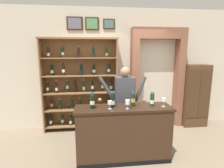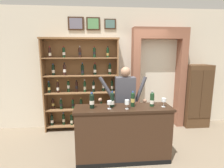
% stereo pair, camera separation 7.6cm
% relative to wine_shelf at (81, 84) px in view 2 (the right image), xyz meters
% --- Properties ---
extents(ground_plane, '(14.00, 14.00, 0.02)m').
position_rel_wine_shelf_xyz_m(ground_plane, '(0.83, -1.42, -1.18)').
color(ground_plane, '#7A6B56').
extents(back_wall, '(12.00, 0.19, 3.03)m').
position_rel_wine_shelf_xyz_m(back_wall, '(0.83, 0.24, 0.34)').
color(back_wall, beige).
rests_on(back_wall, ground).
extents(wine_shelf, '(1.85, 0.33, 2.29)m').
position_rel_wine_shelf_xyz_m(wine_shelf, '(0.00, 0.00, 0.00)').
color(wine_shelf, brown).
rests_on(wine_shelf, ground).
extents(archway_doorway, '(1.38, 0.45, 2.54)m').
position_rel_wine_shelf_xyz_m(archway_doorway, '(1.96, 0.11, 0.24)').
color(archway_doorway, brown).
rests_on(archway_doorway, ground).
extents(side_cabinet, '(0.63, 0.48, 1.63)m').
position_rel_wine_shelf_xyz_m(side_cabinet, '(2.99, -0.05, -0.36)').
color(side_cabinet, '#4C331E').
rests_on(side_cabinet, ground).
extents(tasting_counter, '(1.73, 0.49, 1.00)m').
position_rel_wine_shelf_xyz_m(tasting_counter, '(0.84, -1.42, -0.67)').
color(tasting_counter, '#382316').
rests_on(tasting_counter, ground).
extents(shopkeeper, '(1.01, 0.22, 1.66)m').
position_rel_wine_shelf_xyz_m(shopkeeper, '(0.96, -0.88, -0.16)').
color(shopkeeper, '#2D3347').
rests_on(shopkeeper, ground).
extents(tasting_bottle_bianco, '(0.08, 0.08, 0.28)m').
position_rel_wine_shelf_xyz_m(tasting_bottle_bianco, '(0.29, -1.42, -0.04)').
color(tasting_bottle_bianco, black).
rests_on(tasting_bottle_bianco, tasting_counter).
extents(tasting_bottle_chianti, '(0.08, 0.08, 0.28)m').
position_rel_wine_shelf_xyz_m(tasting_bottle_chianti, '(0.65, -1.37, -0.04)').
color(tasting_bottle_chianti, black).
rests_on(tasting_bottle_chianti, tasting_counter).
extents(tasting_bottle_vin_santo, '(0.07, 0.07, 0.28)m').
position_rel_wine_shelf_xyz_m(tasting_bottle_vin_santo, '(1.01, -1.39, -0.03)').
color(tasting_bottle_vin_santo, black).
rests_on(tasting_bottle_vin_santo, tasting_counter).
extents(tasting_bottle_prosecco, '(0.08, 0.08, 0.28)m').
position_rel_wine_shelf_xyz_m(tasting_bottle_prosecco, '(1.36, -1.40, -0.04)').
color(tasting_bottle_prosecco, '#19381E').
rests_on(tasting_bottle_prosecco, tasting_counter).
extents(wine_glass_spare, '(0.08, 0.08, 0.14)m').
position_rel_wine_shelf_xyz_m(wine_glass_spare, '(0.59, -1.48, -0.07)').
color(wine_glass_spare, silver).
rests_on(wine_glass_spare, tasting_counter).
extents(wine_glass_left, '(0.08, 0.08, 0.16)m').
position_rel_wine_shelf_xyz_m(wine_glass_left, '(1.55, -1.46, -0.06)').
color(wine_glass_left, silver).
rests_on(wine_glass_left, tasting_counter).
extents(wine_glass_center, '(0.08, 0.08, 0.16)m').
position_rel_wine_shelf_xyz_m(wine_glass_center, '(0.89, -1.52, -0.06)').
color(wine_glass_center, silver).
rests_on(wine_glass_center, tasting_counter).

